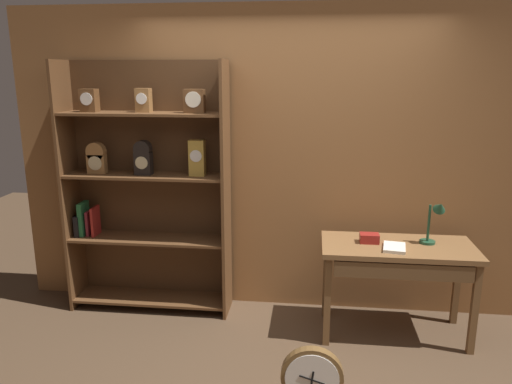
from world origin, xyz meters
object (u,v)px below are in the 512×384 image
(desk_lamp, at_px, (435,219))
(toolbox_small, at_px, (369,238))
(bookshelf, at_px, (146,188))
(open_repair_manual, at_px, (394,248))
(workbench, at_px, (398,258))
(round_clock_large, at_px, (312,379))

(desk_lamp, height_order, toolbox_small, desk_lamp)
(desk_lamp, relative_size, toolbox_small, 2.51)
(bookshelf, bearing_deg, open_repair_manual, -10.01)
(workbench, bearing_deg, bookshelf, 172.25)
(toolbox_small, bearing_deg, round_clock_large, -112.27)
(bookshelf, xyz_separation_m, desk_lamp, (2.36, -0.22, -0.12))
(toolbox_small, bearing_deg, workbench, -13.70)
(toolbox_small, height_order, round_clock_large, toolbox_small)
(desk_lamp, xyz_separation_m, open_repair_manual, (-0.31, -0.14, -0.20))
(workbench, xyz_separation_m, open_repair_manual, (-0.05, -0.08, 0.11))
(open_repair_manual, bearing_deg, toolbox_small, 152.18)
(bookshelf, relative_size, toolbox_small, 14.68)
(bookshelf, xyz_separation_m, workbench, (2.09, -0.28, -0.43))
(workbench, distance_m, open_repair_manual, 0.14)
(open_repair_manual, bearing_deg, desk_lamp, 32.92)
(desk_lamp, distance_m, round_clock_large, 1.57)
(bookshelf, relative_size, round_clock_large, 5.05)
(desk_lamp, bearing_deg, toolbox_small, -179.00)
(toolbox_small, distance_m, round_clock_large, 1.26)
(round_clock_large, bearing_deg, open_repair_manual, 56.61)
(toolbox_small, distance_m, open_repair_manual, 0.22)
(toolbox_small, bearing_deg, open_repair_manual, -36.89)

